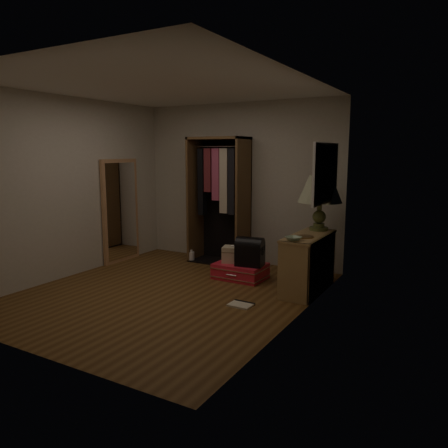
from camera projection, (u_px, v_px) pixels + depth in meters
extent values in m
plane|color=brown|center=(168.00, 293.00, 5.67)|extent=(4.00, 4.00, 0.00)
cube|color=beige|center=(240.00, 184.00, 7.17)|extent=(3.50, 0.02, 2.60)
cube|color=beige|center=(24.00, 213.00, 3.74)|extent=(3.50, 0.02, 2.60)
cube|color=beige|center=(299.00, 201.00, 4.60)|extent=(0.02, 4.00, 2.60)
cube|color=beige|center=(69.00, 188.00, 6.31)|extent=(0.02, 4.00, 2.60)
cube|color=white|center=(163.00, 86.00, 5.25)|extent=(3.50, 4.00, 0.01)
cube|color=white|center=(326.00, 173.00, 5.43)|extent=(0.03, 0.96, 0.76)
cube|color=black|center=(326.00, 173.00, 5.43)|extent=(0.03, 0.90, 0.70)
cube|color=white|center=(323.00, 198.00, 5.49)|extent=(0.01, 0.88, 0.02)
cube|color=white|center=(324.00, 192.00, 5.48)|extent=(0.01, 0.88, 0.02)
cube|color=white|center=(324.00, 186.00, 5.46)|extent=(0.01, 0.88, 0.02)
cube|color=white|center=(324.00, 180.00, 5.45)|extent=(0.01, 0.88, 0.02)
cube|color=white|center=(324.00, 173.00, 5.44)|extent=(0.01, 0.88, 0.02)
cube|color=white|center=(324.00, 167.00, 5.43)|extent=(0.01, 0.88, 0.02)
cube|color=white|center=(325.00, 161.00, 5.41)|extent=(0.01, 0.88, 0.02)
cube|color=white|center=(325.00, 154.00, 5.40)|extent=(0.01, 0.88, 0.02)
cube|color=white|center=(325.00, 148.00, 5.39)|extent=(0.01, 0.88, 0.02)
cube|color=#A07D4D|center=(293.00, 273.00, 5.26)|extent=(0.40, 0.03, 0.75)
cube|color=#A07D4D|center=(320.00, 255.00, 6.17)|extent=(0.40, 0.03, 0.75)
cube|color=#A07D4D|center=(307.00, 286.00, 5.77)|extent=(0.40, 1.04, 0.03)
cube|color=#A07D4D|center=(308.00, 249.00, 5.68)|extent=(0.40, 1.04, 0.03)
cube|color=#A07D4D|center=(309.00, 236.00, 5.66)|extent=(0.42, 1.12, 0.03)
cube|color=brown|center=(322.00, 265.00, 5.62)|extent=(0.02, 1.10, 0.75)
cube|color=#A07D4D|center=(316.00, 239.00, 5.96)|extent=(0.36, 0.38, 0.13)
cube|color=gray|center=(289.00, 282.00, 5.37)|extent=(0.18, 0.03, 0.31)
cube|color=#4C3833|center=(290.00, 283.00, 5.41)|extent=(0.17, 0.03, 0.25)
cube|color=#B7AD99|center=(292.00, 282.00, 5.44)|extent=(0.21, 0.03, 0.27)
cube|color=brown|center=(292.00, 279.00, 5.48)|extent=(0.16, 0.05, 0.32)
cube|color=#3F4C59|center=(293.00, 281.00, 5.52)|extent=(0.18, 0.03, 0.26)
cube|color=gray|center=(296.00, 278.00, 5.55)|extent=(0.20, 0.04, 0.31)
cube|color=#59594C|center=(295.00, 279.00, 5.61)|extent=(0.15, 0.03, 0.26)
cube|color=#B2724C|center=(298.00, 276.00, 5.64)|extent=(0.19, 0.05, 0.29)
cube|color=beige|center=(298.00, 275.00, 5.70)|extent=(0.15, 0.05, 0.30)
cube|color=#332D38|center=(301.00, 276.00, 5.74)|extent=(0.19, 0.03, 0.25)
cube|color=gray|center=(301.00, 276.00, 5.78)|extent=(0.17, 0.05, 0.23)
cube|color=#4C3833|center=(303.00, 274.00, 5.82)|extent=(0.18, 0.04, 0.26)
cube|color=#B7AD99|center=(304.00, 271.00, 5.86)|extent=(0.18, 0.04, 0.31)
cube|color=brown|center=(306.00, 271.00, 5.90)|extent=(0.19, 0.04, 0.30)
cube|color=#3F4C59|center=(308.00, 271.00, 5.94)|extent=(0.22, 0.03, 0.26)
cube|color=gray|center=(308.00, 269.00, 5.98)|extent=(0.19, 0.05, 0.30)
cube|color=#59594C|center=(308.00, 270.00, 6.04)|extent=(0.16, 0.04, 0.24)
cube|color=#B2724C|center=(311.00, 269.00, 6.08)|extent=(0.19, 0.03, 0.25)
cube|color=beige|center=(311.00, 269.00, 6.12)|extent=(0.17, 0.03, 0.23)
cube|color=#332D38|center=(313.00, 267.00, 6.16)|extent=(0.19, 0.05, 0.26)
cube|color=brown|center=(195.00, 199.00, 7.34)|extent=(0.04, 0.50, 2.05)
cube|color=brown|center=(243.00, 202.00, 6.90)|extent=(0.04, 0.50, 2.05)
cube|color=brown|center=(219.00, 138.00, 6.95)|extent=(0.95, 0.50, 0.04)
cube|color=black|center=(226.00, 199.00, 7.32)|extent=(0.95, 0.02, 2.05)
cube|color=black|center=(219.00, 261.00, 7.28)|extent=(0.95, 0.50, 0.02)
cylinder|color=silver|center=(219.00, 146.00, 6.97)|extent=(0.87, 0.02, 0.02)
cube|color=black|center=(202.00, 182.00, 7.20)|extent=(0.10, 0.13, 1.09)
cube|color=maroon|center=(209.00, 170.00, 7.10)|extent=(0.12, 0.12, 0.70)
cube|color=#BF4C72|center=(217.00, 175.00, 7.04)|extent=(0.13, 0.11, 0.83)
cube|color=beige|center=(225.00, 181.00, 6.98)|extent=(0.14, 0.13, 1.03)
cube|color=black|center=(233.00, 182.00, 6.91)|extent=(0.11, 0.15, 1.05)
cube|color=#590F19|center=(241.00, 180.00, 6.84)|extent=(0.12, 0.12, 0.98)
cube|color=tan|center=(120.00, 211.00, 7.22)|extent=(0.05, 0.80, 1.70)
cube|color=white|center=(122.00, 211.00, 7.21)|extent=(0.01, 0.68, 1.58)
cube|color=red|center=(240.00, 271.00, 6.32)|extent=(0.72, 0.52, 0.22)
cube|color=silver|center=(240.00, 275.00, 6.33)|extent=(0.74, 0.54, 0.01)
cube|color=silver|center=(240.00, 267.00, 6.31)|extent=(0.74, 0.54, 0.01)
cylinder|color=silver|center=(231.00, 275.00, 6.09)|extent=(0.16, 0.02, 0.02)
cube|color=beige|center=(235.00, 254.00, 6.35)|extent=(0.39, 0.32, 0.23)
cube|color=brown|center=(235.00, 251.00, 6.34)|extent=(0.40, 0.33, 0.01)
cylinder|color=silver|center=(235.00, 246.00, 6.32)|extent=(0.10, 0.04, 0.02)
cube|color=black|center=(250.00, 256.00, 6.16)|extent=(0.41, 0.30, 0.29)
cylinder|color=black|center=(250.00, 245.00, 6.13)|extent=(0.41, 0.30, 0.25)
cylinder|color=#495328|center=(319.00, 229.00, 6.00)|extent=(0.27, 0.27, 0.04)
cylinder|color=#495328|center=(319.00, 225.00, 5.99)|extent=(0.16, 0.16, 0.05)
sphere|color=#495328|center=(319.00, 217.00, 5.97)|extent=(0.19, 0.19, 0.18)
cylinder|color=#495328|center=(319.00, 206.00, 5.95)|extent=(0.07, 0.07, 0.11)
cone|color=beige|center=(320.00, 189.00, 5.91)|extent=(0.63, 0.63, 0.36)
cone|color=beige|center=(320.00, 189.00, 5.91)|extent=(0.56, 0.56, 0.34)
cylinder|color=olive|center=(305.00, 237.00, 5.51)|extent=(0.26, 0.26, 0.01)
imported|color=#9EBC9D|center=(293.00, 239.00, 5.31)|extent=(0.25, 0.25, 0.05)
cylinder|color=white|center=(191.00, 256.00, 7.33)|extent=(0.14, 0.14, 0.16)
cylinder|color=white|center=(191.00, 251.00, 7.31)|extent=(0.06, 0.06, 0.04)
cube|color=beige|center=(241.00, 305.00, 5.21)|extent=(0.28, 0.23, 0.02)
cube|color=black|center=(245.00, 302.00, 5.29)|extent=(0.28, 0.04, 0.03)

